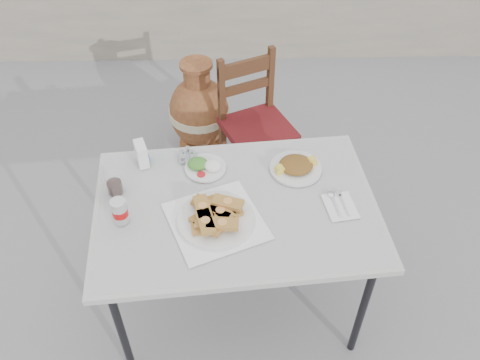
{
  "coord_description": "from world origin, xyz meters",
  "views": [
    {
      "loc": [
        0.14,
        -1.5,
        2.31
      ],
      "look_at": [
        0.18,
        0.02,
        0.83
      ],
      "focal_mm": 38.0,
      "sensor_mm": 36.0,
      "label": 1
    }
  ],
  "objects_px": {
    "cafe_table": "(236,213)",
    "terracotta_urn": "(199,112)",
    "salad_chopped_plate": "(296,166)",
    "cola_glass": "(114,185)",
    "soda_can": "(120,211)",
    "condiment_caddy": "(188,156)",
    "salad_rice_plate": "(205,166)",
    "napkin_holder": "(141,154)",
    "chair": "(255,124)",
    "pide_plate": "(216,216)"
  },
  "relations": [
    {
      "from": "salad_rice_plate",
      "to": "cola_glass",
      "type": "xyz_separation_m",
      "value": [
        -0.38,
        -0.14,
        0.03
      ]
    },
    {
      "from": "cafe_table",
      "to": "chair",
      "type": "height_order",
      "value": "chair"
    },
    {
      "from": "cafe_table",
      "to": "cola_glass",
      "type": "distance_m",
      "value": 0.54
    },
    {
      "from": "pide_plate",
      "to": "condiment_caddy",
      "type": "height_order",
      "value": "pide_plate"
    },
    {
      "from": "cafe_table",
      "to": "terracotta_urn",
      "type": "bearing_deg",
      "value": 100.39
    },
    {
      "from": "salad_chopped_plate",
      "to": "napkin_holder",
      "type": "bearing_deg",
      "value": 175.12
    },
    {
      "from": "salad_rice_plate",
      "to": "chair",
      "type": "relative_size",
      "value": 0.22
    },
    {
      "from": "soda_can",
      "to": "condiment_caddy",
      "type": "relative_size",
      "value": 1.21
    },
    {
      "from": "salad_rice_plate",
      "to": "soda_can",
      "type": "distance_m",
      "value": 0.46
    },
    {
      "from": "salad_rice_plate",
      "to": "condiment_caddy",
      "type": "bearing_deg",
      "value": 140.14
    },
    {
      "from": "condiment_caddy",
      "to": "chair",
      "type": "relative_size",
      "value": 0.11
    },
    {
      "from": "cola_glass",
      "to": "terracotta_urn",
      "type": "relative_size",
      "value": 0.15
    },
    {
      "from": "pide_plate",
      "to": "chair",
      "type": "distance_m",
      "value": 1.09
    },
    {
      "from": "salad_chopped_plate",
      "to": "terracotta_urn",
      "type": "distance_m",
      "value": 1.19
    },
    {
      "from": "cafe_table",
      "to": "soda_can",
      "type": "bearing_deg",
      "value": -170.51
    },
    {
      "from": "napkin_holder",
      "to": "condiment_caddy",
      "type": "xyz_separation_m",
      "value": [
        0.21,
        0.02,
        -0.03
      ]
    },
    {
      "from": "soda_can",
      "to": "condiment_caddy",
      "type": "height_order",
      "value": "soda_can"
    },
    {
      "from": "cafe_table",
      "to": "salad_chopped_plate",
      "type": "distance_m",
      "value": 0.36
    },
    {
      "from": "pide_plate",
      "to": "cola_glass",
      "type": "distance_m",
      "value": 0.47
    },
    {
      "from": "chair",
      "to": "salad_chopped_plate",
      "type": "bearing_deg",
      "value": -102.79
    },
    {
      "from": "napkin_holder",
      "to": "chair",
      "type": "distance_m",
      "value": 0.93
    },
    {
      "from": "condiment_caddy",
      "to": "chair",
      "type": "bearing_deg",
      "value": 61.35
    },
    {
      "from": "salad_chopped_plate",
      "to": "condiment_caddy",
      "type": "distance_m",
      "value": 0.5
    },
    {
      "from": "soda_can",
      "to": "cola_glass",
      "type": "distance_m",
      "value": 0.17
    },
    {
      "from": "condiment_caddy",
      "to": "terracotta_urn",
      "type": "bearing_deg",
      "value": 90.16
    },
    {
      "from": "salad_chopped_plate",
      "to": "chair",
      "type": "height_order",
      "value": "chair"
    },
    {
      "from": "chair",
      "to": "cafe_table",
      "type": "bearing_deg",
      "value": -122.19
    },
    {
      "from": "salad_chopped_plate",
      "to": "soda_can",
      "type": "height_order",
      "value": "soda_can"
    },
    {
      "from": "pide_plate",
      "to": "napkin_holder",
      "type": "distance_m",
      "value": 0.5
    },
    {
      "from": "cola_glass",
      "to": "napkin_holder",
      "type": "height_order",
      "value": "napkin_holder"
    },
    {
      "from": "soda_can",
      "to": "condiment_caddy",
      "type": "xyz_separation_m",
      "value": [
        0.25,
        0.37,
        -0.04
      ]
    },
    {
      "from": "cola_glass",
      "to": "cafe_table",
      "type": "bearing_deg",
      "value": -9.4
    },
    {
      "from": "salad_rice_plate",
      "to": "salad_chopped_plate",
      "type": "relative_size",
      "value": 0.8
    },
    {
      "from": "napkin_holder",
      "to": "terracotta_urn",
      "type": "height_order",
      "value": "napkin_holder"
    },
    {
      "from": "cafe_table",
      "to": "cola_glass",
      "type": "bearing_deg",
      "value": 170.6
    },
    {
      "from": "cafe_table",
      "to": "pide_plate",
      "type": "xyz_separation_m",
      "value": [
        -0.08,
        -0.09,
        0.08
      ]
    },
    {
      "from": "salad_rice_plate",
      "to": "condiment_caddy",
      "type": "xyz_separation_m",
      "value": [
        -0.08,
        0.07,
        0.0
      ]
    },
    {
      "from": "cafe_table",
      "to": "salad_chopped_plate",
      "type": "bearing_deg",
      "value": 37.94
    },
    {
      "from": "pide_plate",
      "to": "condiment_caddy",
      "type": "xyz_separation_m",
      "value": [
        -0.13,
        0.39,
        -0.01
      ]
    },
    {
      "from": "pide_plate",
      "to": "cafe_table",
      "type": "bearing_deg",
      "value": 46.91
    },
    {
      "from": "pide_plate",
      "to": "napkin_holder",
      "type": "xyz_separation_m",
      "value": [
        -0.34,
        0.36,
        0.02
      ]
    },
    {
      "from": "cafe_table",
      "to": "pide_plate",
      "type": "distance_m",
      "value": 0.15
    },
    {
      "from": "salad_rice_plate",
      "to": "condiment_caddy",
      "type": "relative_size",
      "value": 1.99
    },
    {
      "from": "cafe_table",
      "to": "chair",
      "type": "xyz_separation_m",
      "value": [
        0.13,
        0.93,
        -0.24
      ]
    },
    {
      "from": "salad_rice_plate",
      "to": "cola_glass",
      "type": "height_order",
      "value": "cola_glass"
    },
    {
      "from": "cola_glass",
      "to": "condiment_caddy",
      "type": "height_order",
      "value": "cola_glass"
    },
    {
      "from": "salad_rice_plate",
      "to": "salad_chopped_plate",
      "type": "bearing_deg",
      "value": -1.98
    },
    {
      "from": "soda_can",
      "to": "chair",
      "type": "xyz_separation_m",
      "value": [
        0.6,
        1.01,
        -0.35
      ]
    },
    {
      "from": "condiment_caddy",
      "to": "cola_glass",
      "type": "bearing_deg",
      "value": -145.15
    },
    {
      "from": "cafe_table",
      "to": "napkin_holder",
      "type": "bearing_deg",
      "value": 147.18
    }
  ]
}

